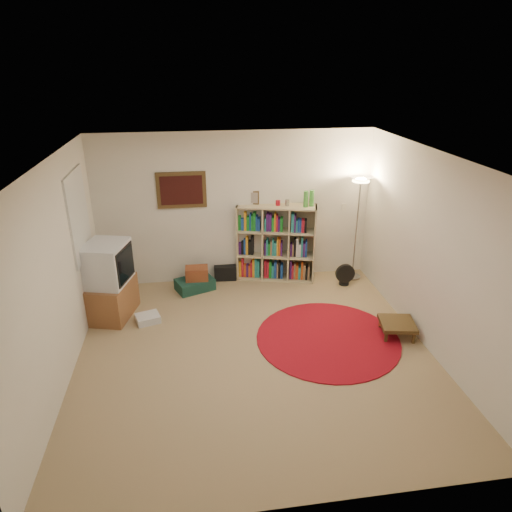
{
  "coord_description": "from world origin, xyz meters",
  "views": [
    {
      "loc": [
        -0.71,
        -4.88,
        3.48
      ],
      "look_at": [
        0.1,
        0.6,
        1.1
      ],
      "focal_mm": 32.0,
      "sensor_mm": 36.0,
      "label": 1
    }
  ],
  "objects_px": {
    "floor_fan": "(345,275)",
    "tv_stand": "(109,282)",
    "side_table": "(397,324)",
    "suitcase": "(195,284)",
    "bookshelf": "(275,244)",
    "floor_lamp": "(360,196)"
  },
  "relations": [
    {
      "from": "floor_fan",
      "to": "tv_stand",
      "type": "bearing_deg",
      "value": -173.57
    },
    {
      "from": "tv_stand",
      "to": "floor_fan",
      "type": "bearing_deg",
      "value": 22.06
    },
    {
      "from": "tv_stand",
      "to": "side_table",
      "type": "height_order",
      "value": "tv_stand"
    },
    {
      "from": "tv_stand",
      "to": "suitcase",
      "type": "bearing_deg",
      "value": 43.18
    },
    {
      "from": "tv_stand",
      "to": "suitcase",
      "type": "height_order",
      "value": "tv_stand"
    },
    {
      "from": "bookshelf",
      "to": "floor_fan",
      "type": "xyz_separation_m",
      "value": [
        1.11,
        -0.45,
        -0.45
      ]
    },
    {
      "from": "bookshelf",
      "to": "tv_stand",
      "type": "distance_m",
      "value": 2.75
    },
    {
      "from": "side_table",
      "to": "suitcase",
      "type": "bearing_deg",
      "value": 146.73
    },
    {
      "from": "bookshelf",
      "to": "side_table",
      "type": "bearing_deg",
      "value": -42.35
    },
    {
      "from": "suitcase",
      "to": "side_table",
      "type": "height_order",
      "value": "side_table"
    },
    {
      "from": "floor_fan",
      "to": "side_table",
      "type": "bearing_deg",
      "value": -83.16
    },
    {
      "from": "floor_fan",
      "to": "tv_stand",
      "type": "xyz_separation_m",
      "value": [
        -3.71,
        -0.46,
        0.36
      ]
    },
    {
      "from": "floor_lamp",
      "to": "tv_stand",
      "type": "bearing_deg",
      "value": -169.61
    },
    {
      "from": "bookshelf",
      "to": "side_table",
      "type": "distance_m",
      "value": 2.47
    },
    {
      "from": "floor_lamp",
      "to": "suitcase",
      "type": "height_order",
      "value": "floor_lamp"
    },
    {
      "from": "floor_fan",
      "to": "side_table",
      "type": "xyz_separation_m",
      "value": [
        0.21,
        -1.59,
        -0.01
      ]
    },
    {
      "from": "floor_fan",
      "to": "suitcase",
      "type": "relative_size",
      "value": 0.54
    },
    {
      "from": "floor_fan",
      "to": "bookshelf",
      "type": "bearing_deg",
      "value": 157.23
    },
    {
      "from": "bookshelf",
      "to": "side_table",
      "type": "relative_size",
      "value": 2.94
    },
    {
      "from": "bookshelf",
      "to": "suitcase",
      "type": "distance_m",
      "value": 1.51
    },
    {
      "from": "suitcase",
      "to": "floor_lamp",
      "type": "bearing_deg",
      "value": -20.36
    },
    {
      "from": "tv_stand",
      "to": "suitcase",
      "type": "distance_m",
      "value": 1.45
    }
  ]
}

